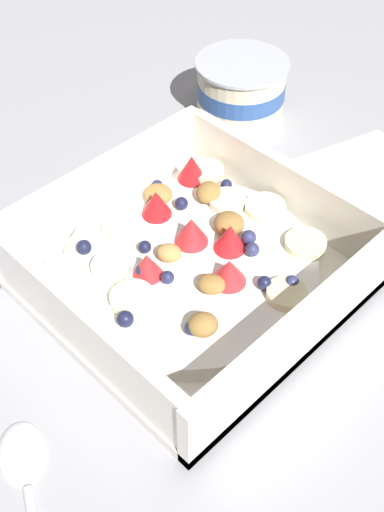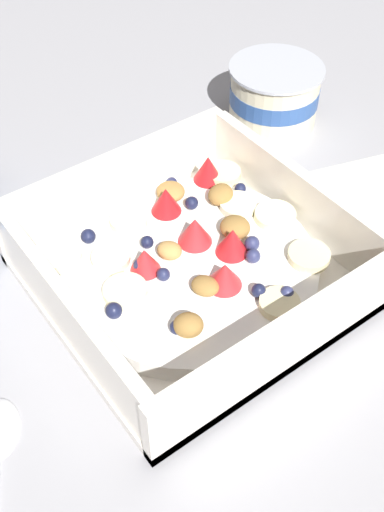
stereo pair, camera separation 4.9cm
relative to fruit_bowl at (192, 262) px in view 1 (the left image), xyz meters
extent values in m
plane|color=#9E9EA3|center=(0.00, -0.01, -0.02)|extent=(2.40, 2.40, 0.00)
cube|color=white|center=(0.00, 0.00, -0.02)|extent=(0.23, 0.23, 0.01)
cube|color=white|center=(0.00, -0.11, 0.01)|extent=(0.23, 0.01, 0.06)
cube|color=white|center=(0.00, 0.11, 0.01)|extent=(0.23, 0.01, 0.06)
cube|color=white|center=(-0.11, 0.00, 0.01)|extent=(0.01, 0.21, 0.06)
cube|color=white|center=(0.11, 0.00, 0.01)|extent=(0.01, 0.21, 0.06)
cylinder|color=white|center=(0.00, 0.00, 0.00)|extent=(0.20, 0.20, 0.02)
cylinder|color=#F4EAB7|center=(-0.06, 0.00, 0.01)|extent=(0.04, 0.04, 0.01)
cylinder|color=#F4EAB7|center=(0.08, -0.01, 0.01)|extent=(0.04, 0.04, 0.01)
cylinder|color=#F7EFC6|center=(0.07, 0.02, 0.01)|extent=(0.04, 0.04, 0.01)
cylinder|color=#F7EFC6|center=(-0.08, 0.06, 0.01)|extent=(0.03, 0.03, 0.01)
cylinder|color=#F7EFC6|center=(-0.05, 0.03, 0.01)|extent=(0.04, 0.04, 0.01)
cylinder|color=#F4EAB7|center=(-0.02, 0.06, 0.01)|extent=(0.04, 0.04, 0.01)
cylinder|color=beige|center=(0.07, -0.06, 0.01)|extent=(0.04, 0.04, 0.01)
cylinder|color=beige|center=(0.02, -0.08, 0.01)|extent=(0.04, 0.04, 0.01)
cylinder|color=beige|center=(0.08, 0.06, 0.01)|extent=(0.04, 0.04, 0.01)
cone|color=red|center=(0.00, -0.04, 0.02)|extent=(0.03, 0.03, 0.02)
cone|color=red|center=(0.07, 0.07, 0.02)|extent=(0.03, 0.03, 0.03)
cone|color=red|center=(0.01, 0.01, 0.02)|extent=(0.04, 0.04, 0.02)
cone|color=red|center=(0.03, -0.01, 0.02)|extent=(0.04, 0.04, 0.02)
cone|color=red|center=(0.01, 0.06, 0.02)|extent=(0.04, 0.04, 0.02)
cone|color=red|center=(-0.04, 0.01, 0.02)|extent=(0.02, 0.02, 0.02)
sphere|color=#191E3D|center=(0.08, 0.04, 0.01)|extent=(0.01, 0.01, 0.01)
sphere|color=#191E3D|center=(0.03, 0.05, 0.01)|extent=(0.01, 0.01, 0.01)
sphere|color=#191E3D|center=(-0.02, 0.03, 0.01)|extent=(0.01, 0.01, 0.01)
sphere|color=#23284C|center=(-0.03, -0.01, 0.01)|extent=(0.01, 0.01, 0.01)
sphere|color=#191E3D|center=(-0.08, -0.01, 0.01)|extent=(0.01, 0.01, 0.01)
sphere|color=#191E3D|center=(0.02, -0.06, 0.01)|extent=(0.01, 0.01, 0.01)
sphere|color=#191E3D|center=(-0.06, 0.06, 0.01)|extent=(0.01, 0.01, 0.01)
sphere|color=navy|center=(0.04, -0.02, 0.01)|extent=(0.01, 0.01, 0.01)
sphere|color=#23284C|center=(-0.04, 0.01, 0.01)|extent=(0.01, 0.01, 0.01)
sphere|color=#23284C|center=(0.04, 0.08, 0.01)|extent=(0.01, 0.01, 0.01)
sphere|color=navy|center=(0.04, -0.03, 0.01)|extent=(0.01, 0.01, 0.01)
sphere|color=#191E3D|center=(-0.05, -0.05, 0.01)|extent=(0.01, 0.01, 0.01)
sphere|color=navy|center=(0.03, -0.07, 0.01)|extent=(0.01, 0.01, 0.01)
ellipsoid|color=olive|center=(-0.05, -0.06, 0.01)|extent=(0.03, 0.03, 0.02)
ellipsoid|color=olive|center=(0.06, 0.04, 0.01)|extent=(0.03, 0.03, 0.02)
ellipsoid|color=#AD7F42|center=(0.03, 0.07, 0.01)|extent=(0.03, 0.03, 0.01)
ellipsoid|color=olive|center=(0.04, 0.00, 0.01)|extent=(0.03, 0.03, 0.02)
ellipsoid|color=olive|center=(-0.01, -0.03, 0.01)|extent=(0.03, 0.03, 0.01)
ellipsoid|color=tan|center=(-0.01, 0.01, 0.01)|extent=(0.03, 0.03, 0.01)
ellipsoid|color=silver|center=(-0.19, -0.03, -0.02)|extent=(0.05, 0.06, 0.01)
cylinder|color=beige|center=(0.20, 0.13, 0.01)|extent=(0.09, 0.09, 0.06)
cylinder|color=#2D5193|center=(0.20, 0.13, 0.01)|extent=(0.09, 0.09, 0.02)
cylinder|color=#B7BCC6|center=(0.20, 0.13, 0.04)|extent=(0.10, 0.10, 0.00)
cube|color=silver|center=(0.21, -0.03, -0.02)|extent=(0.15, 0.15, 0.01)
camera|label=1|loc=(-0.24, -0.24, 0.37)|focal=44.13mm
camera|label=2|loc=(-0.20, -0.28, 0.37)|focal=44.13mm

